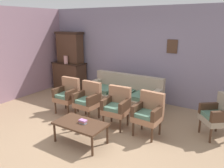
% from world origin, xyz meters
% --- Properties ---
extents(ground_plane, '(7.68, 7.68, 0.00)m').
position_xyz_m(ground_plane, '(0.00, 0.00, 0.00)').
color(ground_plane, '#997A5B').
extents(wall_back_with_decor, '(6.40, 0.09, 2.70)m').
position_xyz_m(wall_back_with_decor, '(0.00, 2.63, 1.35)').
color(wall_back_with_decor, gray).
rests_on(wall_back_with_decor, ground).
extents(side_cabinet, '(1.16, 0.55, 0.93)m').
position_xyz_m(side_cabinet, '(-2.52, 2.25, 0.47)').
color(side_cabinet, '#472D1E').
rests_on(side_cabinet, ground).
extents(cabinet_upper_hutch, '(0.99, 0.38, 1.03)m').
position_xyz_m(cabinet_upper_hutch, '(-2.52, 2.33, 1.45)').
color(cabinet_upper_hutch, '#472D1E').
rests_on(cabinet_upper_hutch, side_cabinet).
extents(vase_on_cabinet, '(0.14, 0.14, 0.26)m').
position_xyz_m(vase_on_cabinet, '(-2.48, 2.08, 1.06)').
color(vase_on_cabinet, tan).
rests_on(vase_on_cabinet, side_cabinet).
extents(floral_couch, '(2.02, 0.82, 0.90)m').
position_xyz_m(floral_couch, '(-0.04, 1.68, 0.33)').
color(floral_couch, gray).
rests_on(floral_couch, ground).
extents(armchair_near_cabinet, '(0.54, 0.51, 0.90)m').
position_xyz_m(armchair_near_cabinet, '(-1.15, 0.68, 0.50)').
color(armchair_near_cabinet, '#9E6B4C').
rests_on(armchair_near_cabinet, ground).
extents(armchair_near_couch_end, '(0.53, 0.51, 0.90)m').
position_xyz_m(armchair_near_couch_end, '(-0.45, 0.66, 0.50)').
color(armchair_near_couch_end, '#9E6B4C').
rests_on(armchair_near_couch_end, ground).
extents(armchair_row_middle, '(0.55, 0.52, 0.90)m').
position_xyz_m(armchair_row_middle, '(0.34, 0.67, 0.50)').
color(armchair_row_middle, '#9E6B4C').
rests_on(armchair_row_middle, ground).
extents(armchair_by_doorway, '(0.55, 0.52, 0.90)m').
position_xyz_m(armchair_by_doorway, '(1.08, 0.69, 0.50)').
color(armchair_by_doorway, '#9E6B4C').
rests_on(armchair_by_doorway, ground).
extents(wingback_chair_by_fireplace, '(0.71, 0.71, 0.90)m').
position_xyz_m(wingback_chair_by_fireplace, '(2.30, 1.34, 0.50)').
color(wingback_chair_by_fireplace, gray).
rests_on(wingback_chair_by_fireplace, ground).
extents(coffee_table, '(1.00, 0.56, 0.42)m').
position_xyz_m(coffee_table, '(0.11, -0.30, 0.38)').
color(coffee_table, '#472D1E').
rests_on(coffee_table, ground).
extents(book_stack_on_table, '(0.17, 0.11, 0.07)m').
position_xyz_m(book_stack_on_table, '(0.16, -0.29, 0.45)').
color(book_stack_on_table, slate).
rests_on(book_stack_on_table, coffee_table).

